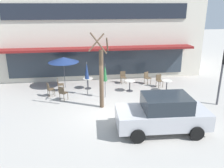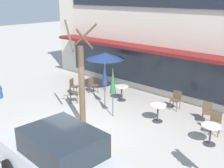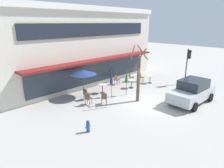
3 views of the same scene
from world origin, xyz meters
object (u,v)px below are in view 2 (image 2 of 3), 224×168
(cafe_chair_0, at_px, (176,99))
(cafe_chair_1, at_px, (72,93))
(patio_umbrella_green_folded, at_px, (105,56))
(street_tree, at_px, (82,81))
(cafe_table_near_wall, at_px, (211,132))
(parked_sedan, at_px, (61,159))
(cafe_table_by_tree, at_px, (122,91))
(fire_hydrant, at_px, (0,92))
(patio_umbrella_corner_open, at_px, (113,82))
(cafe_table_streetside, at_px, (158,110))
(cafe_chair_5, at_px, (73,85))
(cafe_chair_3, at_px, (92,84))
(patio_umbrella_cream_folded, at_px, (105,74))
(cafe_chair_4, at_px, (207,111))
(cafe_chair_2, at_px, (216,121))

(cafe_chair_0, xyz_separation_m, cafe_chair_1, (-4.26, -2.76, 0.00))
(patio_umbrella_green_folded, height_order, street_tree, street_tree)
(cafe_table_near_wall, bearing_deg, parked_sedan, -112.21)
(patio_umbrella_green_folded, bearing_deg, cafe_table_by_tree, -16.14)
(fire_hydrant, bearing_deg, cafe_chair_0, 33.27)
(cafe_table_near_wall, relative_size, patio_umbrella_corner_open, 0.35)
(cafe_chair_1, height_order, street_tree, street_tree)
(cafe_table_streetside, xyz_separation_m, parked_sedan, (0.42, -5.40, 0.36))
(fire_hydrant, bearing_deg, cafe_chair_5, 50.95)
(cafe_chair_5, height_order, fire_hydrant, cafe_chair_5)
(cafe_table_by_tree, height_order, patio_umbrella_corner_open, patio_umbrella_corner_open)
(cafe_chair_5, bearing_deg, fire_hydrant, -129.05)
(patio_umbrella_green_folded, distance_m, cafe_chair_5, 2.35)
(cafe_table_by_tree, relative_size, cafe_chair_3, 0.85)
(cafe_chair_0, height_order, street_tree, street_tree)
(patio_umbrella_cream_folded, relative_size, fire_hydrant, 3.12)
(cafe_table_streetside, xyz_separation_m, cafe_chair_3, (-4.72, 0.65, 0.01))
(patio_umbrella_corner_open, relative_size, cafe_chair_5, 2.47)
(patio_umbrella_cream_folded, bearing_deg, patio_umbrella_corner_open, -29.80)
(cafe_chair_0, xyz_separation_m, parked_sedan, (0.56, -7.13, 0.35))
(cafe_table_by_tree, height_order, fire_hydrant, cafe_table_by_tree)
(cafe_table_by_tree, distance_m, cafe_chair_4, 4.39)
(cafe_table_by_tree, height_order, patio_umbrella_green_folded, patio_umbrella_green_folded)
(patio_umbrella_corner_open, height_order, cafe_chair_4, patio_umbrella_corner_open)
(cafe_chair_2, distance_m, cafe_chair_5, 7.56)
(cafe_chair_5, xyz_separation_m, street_tree, (3.13, -2.11, 1.36))
(patio_umbrella_corner_open, bearing_deg, patio_umbrella_cream_folded, 150.20)
(cafe_table_streetside, bearing_deg, patio_umbrella_green_folded, 163.04)
(patio_umbrella_corner_open, xyz_separation_m, cafe_chair_3, (-2.94, 1.55, -1.10))
(parked_sedan, bearing_deg, cafe_chair_0, 94.51)
(cafe_table_streetside, height_order, cafe_chair_3, cafe_chair_3)
(patio_umbrella_cream_folded, xyz_separation_m, cafe_chair_3, (-1.84, 0.92, -1.10))
(patio_umbrella_corner_open, xyz_separation_m, cafe_chair_1, (-2.63, -0.13, -1.10))
(patio_umbrella_cream_folded, height_order, cafe_chair_3, patio_umbrella_cream_folded)
(cafe_table_near_wall, bearing_deg, fire_hydrant, -164.30)
(cafe_chair_3, bearing_deg, patio_umbrella_cream_folded, -26.44)
(cafe_table_streetside, relative_size, patio_umbrella_green_folded, 0.35)
(cafe_chair_2, bearing_deg, fire_hydrant, -159.07)
(cafe_chair_5, bearing_deg, cafe_chair_2, 6.39)
(cafe_chair_3, bearing_deg, cafe_chair_2, -0.43)
(cafe_table_by_tree, xyz_separation_m, patio_umbrella_corner_open, (1.02, -1.78, 1.11))
(fire_hydrant, bearing_deg, patio_umbrella_cream_folded, 31.48)
(cafe_chair_0, xyz_separation_m, cafe_chair_5, (-5.12, -1.98, 0.00))
(cafe_chair_0, bearing_deg, patio_umbrella_corner_open, -121.73)
(cafe_chair_1, bearing_deg, patio_umbrella_green_folded, 89.75)
(cafe_table_near_wall, bearing_deg, cafe_chair_3, 172.14)
(cafe_table_by_tree, bearing_deg, parked_sedan, -62.94)
(patio_umbrella_green_folded, height_order, cafe_chair_5, patio_umbrella_green_folded)
(patio_umbrella_corner_open, relative_size, cafe_chair_3, 2.47)
(cafe_chair_5, xyz_separation_m, parked_sedan, (5.68, -5.15, 0.35))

